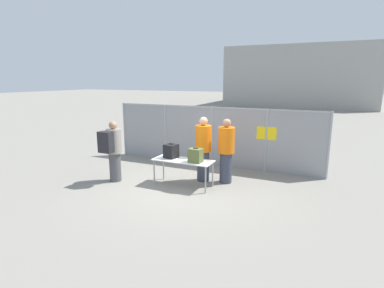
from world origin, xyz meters
name	(u,v)px	position (x,y,z in m)	size (l,w,h in m)	color
ground_plane	(182,186)	(0.00, 0.00, 0.00)	(120.00, 120.00, 0.00)	gray
fence_section	(212,135)	(0.01, 2.29, 1.04)	(7.20, 0.07, 1.98)	#9EA0A5
inspection_table	(183,162)	(0.01, 0.06, 0.67)	(1.64, 0.63, 0.73)	silver
suitcase_black	(171,151)	(-0.39, 0.13, 0.92)	(0.38, 0.38, 0.40)	black
suitcase_olive	(196,155)	(0.41, -0.02, 0.92)	(0.35, 0.28, 0.39)	#566033
traveler_hooded	(113,149)	(-1.94, -0.42, 0.95)	(0.43, 0.66, 1.72)	#4C4C51
security_worker_near	(203,148)	(0.34, 0.70, 0.95)	(0.45, 0.45, 1.84)	#383D4C
security_worker_far	(226,150)	(0.98, 0.81, 0.93)	(0.45, 0.45, 1.81)	#383D4C
utility_trailer	(264,144)	(1.36, 4.32, 0.44)	(3.32, 2.34, 0.77)	silver
distant_hangar	(302,77)	(0.36, 30.94, 3.08)	(14.64, 13.95, 6.17)	#999993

